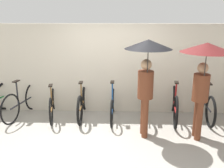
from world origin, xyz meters
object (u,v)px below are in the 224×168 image
at_px(pedestrian_leading, 147,64).
at_px(pedestrian_center, 205,65).
at_px(parked_bicycle_2, 52,103).
at_px(parked_bicycle_5, 143,102).
at_px(parked_bicycle_3, 83,102).
at_px(parked_bicycle_4, 113,105).
at_px(parked_bicycle_7, 205,104).
at_px(parked_bicycle_1, 23,101).
at_px(parked_bicycle_6, 174,103).

xyz_separation_m(pedestrian_leading, pedestrian_center, (1.08, -0.08, 0.00)).
height_order(parked_bicycle_2, parked_bicycle_5, parked_bicycle_5).
bearing_deg(parked_bicycle_5, parked_bicycle_3, 94.31).
bearing_deg(parked_bicycle_2, parked_bicycle_3, -100.28).
bearing_deg(parked_bicycle_4, parked_bicycle_7, -87.42).
height_order(parked_bicycle_5, parked_bicycle_7, parked_bicycle_7).
bearing_deg(parked_bicycle_4, pedestrian_center, -119.76).
bearing_deg(parked_bicycle_1, pedestrian_center, -94.19).
bearing_deg(parked_bicycle_7, parked_bicycle_5, 93.98).
bearing_deg(pedestrian_center, parked_bicycle_4, -28.62).
relative_size(parked_bicycle_3, parked_bicycle_7, 0.99).
bearing_deg(pedestrian_leading, pedestrian_center, 171.46).
bearing_deg(parked_bicycle_5, parked_bicycle_7, -84.60).
relative_size(parked_bicycle_1, parked_bicycle_6, 0.93).
xyz_separation_m(parked_bicycle_2, pedestrian_leading, (2.22, -1.05, 1.21)).
xyz_separation_m(parked_bicycle_5, parked_bicycle_7, (1.52, 0.01, -0.02)).
bearing_deg(parked_bicycle_5, parked_bicycle_4, 100.27).
bearing_deg(parked_bicycle_3, parked_bicycle_4, -98.01).
xyz_separation_m(parked_bicycle_1, parked_bicycle_4, (2.27, -0.06, -0.03)).
height_order(parked_bicycle_6, pedestrian_center, pedestrian_center).
distance_m(parked_bicycle_2, pedestrian_leading, 2.74).
xyz_separation_m(parked_bicycle_2, parked_bicycle_7, (3.79, 0.00, 0.03)).
relative_size(parked_bicycle_2, parked_bicycle_5, 0.95).
height_order(parked_bicycle_5, pedestrian_leading, pedestrian_leading).
bearing_deg(pedestrian_leading, parked_bicycle_6, -133.37).
relative_size(pedestrian_leading, pedestrian_center, 1.02).
height_order(parked_bicycle_3, parked_bicycle_6, parked_bicycle_6).
relative_size(parked_bicycle_1, parked_bicycle_2, 1.01).
height_order(parked_bicycle_2, parked_bicycle_6, parked_bicycle_6).
xyz_separation_m(parked_bicycle_1, parked_bicycle_2, (0.76, 0.01, -0.04)).
distance_m(parked_bicycle_3, parked_bicycle_5, 1.52).
bearing_deg(parked_bicycle_3, parked_bicycle_1, 89.59).
bearing_deg(parked_bicycle_7, parked_bicycle_4, 95.60).
bearing_deg(parked_bicycle_7, parked_bicycle_2, 93.69).
relative_size(parked_bicycle_6, pedestrian_leading, 0.90).
height_order(parked_bicycle_4, pedestrian_leading, pedestrian_leading).
bearing_deg(parked_bicycle_6, pedestrian_leading, 149.36).
height_order(parked_bicycle_3, pedestrian_leading, pedestrian_leading).
distance_m(parked_bicycle_2, parked_bicycle_3, 0.76).
xyz_separation_m(parked_bicycle_4, parked_bicycle_5, (0.76, 0.07, 0.05)).
relative_size(parked_bicycle_2, pedestrian_center, 0.84).
xyz_separation_m(parked_bicycle_2, parked_bicycle_3, (0.76, 0.01, 0.01)).
height_order(parked_bicycle_3, parked_bicycle_7, parked_bicycle_7).
bearing_deg(parked_bicycle_5, pedestrian_leading, -177.87).
height_order(parked_bicycle_5, parked_bicycle_6, parked_bicycle_6).
xyz_separation_m(parked_bicycle_1, pedestrian_center, (4.06, -1.11, 1.18)).
distance_m(parked_bicycle_1, parked_bicycle_6, 3.79).
distance_m(parked_bicycle_1, parked_bicycle_5, 3.03).
relative_size(parked_bicycle_1, pedestrian_leading, 0.83).
xyz_separation_m(parked_bicycle_3, parked_bicycle_5, (1.52, -0.02, 0.03)).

